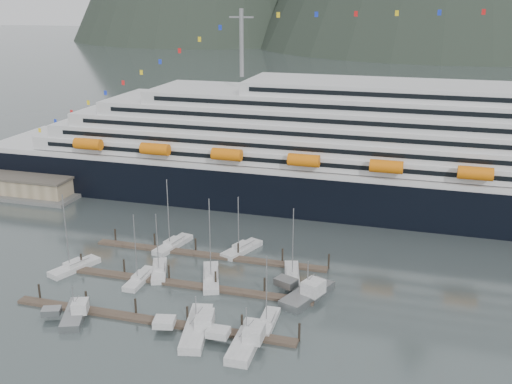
% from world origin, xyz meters
% --- Properties ---
extents(ground, '(1600.00, 1600.00, 0.00)m').
position_xyz_m(ground, '(0.00, 0.00, 0.00)').
color(ground, '#4B5857').
rests_on(ground, ground).
extents(cruise_ship, '(210.00, 30.40, 50.30)m').
position_xyz_m(cruise_ship, '(30.03, 54.94, 12.04)').
color(cruise_ship, black).
rests_on(cruise_ship, ground).
extents(warehouse, '(46.00, 20.00, 5.80)m').
position_xyz_m(warehouse, '(-72.00, 42.00, 2.25)').
color(warehouse, '#595956').
rests_on(warehouse, ground).
extents(dock_near, '(48.18, 2.28, 3.20)m').
position_xyz_m(dock_near, '(-4.93, -9.95, 0.31)').
color(dock_near, '#45372C').
rests_on(dock_near, ground).
extents(dock_mid, '(48.18, 2.28, 3.20)m').
position_xyz_m(dock_mid, '(-4.93, 3.05, 0.31)').
color(dock_mid, '#45372C').
rests_on(dock_mid, ground).
extents(dock_far, '(48.18, 2.28, 3.20)m').
position_xyz_m(dock_far, '(-4.93, 16.05, 0.31)').
color(dock_far, '#45372C').
rests_on(dock_far, ground).
extents(sailboat_a, '(6.35, 10.51, 15.80)m').
position_xyz_m(sailboat_a, '(-27.00, 3.19, 0.46)').
color(sailboat_a, '#B7B7B7').
rests_on(sailboat_a, ground).
extents(sailboat_b, '(6.17, 10.11, 12.55)m').
position_xyz_m(sailboat_b, '(-11.02, 6.32, 0.41)').
color(sailboat_b, '#B7B7B7').
rests_on(sailboat_b, ground).
extents(sailboat_c, '(2.60, 9.28, 13.68)m').
position_xyz_m(sailboat_c, '(-12.93, 2.30, 0.42)').
color(sailboat_c, '#B7B7B7').
rests_on(sailboat_c, ground).
extents(sailboat_d, '(6.74, 11.98, 16.58)m').
position_xyz_m(sailboat_d, '(-0.75, 6.38, 0.44)').
color(sailboat_d, '#B7B7B7').
rests_on(sailboat_d, ground).
extents(sailboat_e, '(4.86, 11.20, 15.35)m').
position_xyz_m(sailboat_e, '(-13.50, 18.24, 0.44)').
color(sailboat_e, '#B7B7B7').
rests_on(sailboat_e, ground).
extents(sailboat_f, '(6.39, 10.67, 12.51)m').
position_xyz_m(sailboat_f, '(0.83, 19.99, 0.43)').
color(sailboat_f, '#B7B7B7').
rests_on(sailboat_f, ground).
extents(sailboat_g, '(5.07, 10.67, 14.28)m').
position_xyz_m(sailboat_g, '(13.18, 11.60, 0.42)').
color(sailboat_g, '#B7B7B7').
rests_on(sailboat_g, ground).
extents(sailboat_h, '(2.70, 8.45, 12.55)m').
position_xyz_m(sailboat_h, '(13.20, -5.62, 0.41)').
color(sailboat_h, '#B7B7B7').
rests_on(sailboat_h, ground).
extents(trawler_b, '(8.29, 9.97, 6.12)m').
position_xyz_m(trawler_b, '(-17.18, -12.39, 0.82)').
color(trawler_b, gray).
rests_on(trawler_b, ground).
extents(trawler_c, '(9.79, 13.55, 6.68)m').
position_xyz_m(trawler_c, '(3.12, -10.83, 0.87)').
color(trawler_c, '#B7B7B7').
rests_on(trawler_c, ground).
extents(trawler_d, '(8.66, 11.71, 6.92)m').
position_xyz_m(trawler_d, '(11.65, -12.28, 0.89)').
color(trawler_d, '#B7B7B7').
rests_on(trawler_d, ground).
extents(trawler_e, '(10.30, 12.37, 7.68)m').
position_xyz_m(trawler_e, '(17.36, 4.51, 0.96)').
color(trawler_e, gray).
rests_on(trawler_e, ground).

